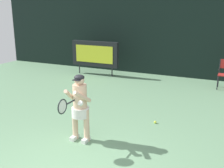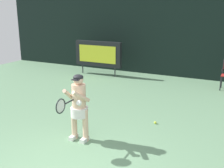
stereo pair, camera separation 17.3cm
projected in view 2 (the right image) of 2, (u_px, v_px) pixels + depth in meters
name	position (u px, v px, depth m)	size (l,w,h in m)	color
backdrop_screen	(180.00, 35.00, 11.70)	(18.00, 0.12, 3.66)	black
scoreboard	(98.00, 54.00, 12.24)	(2.20, 0.21, 1.50)	black
tennis_player	(79.00, 105.00, 6.15)	(0.53, 0.60, 1.53)	white
tennis_racket	(61.00, 106.00, 5.56)	(0.03, 0.60, 0.31)	black
tennis_ball_loose	(155.00, 123.00, 7.22)	(0.07, 0.07, 0.07)	#CCDB3D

